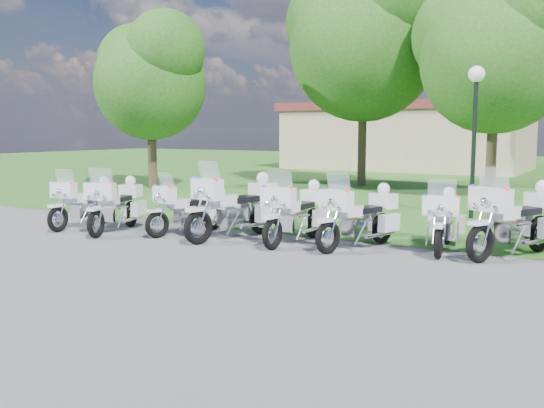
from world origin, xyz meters
The scene contains 15 objects.
ground centered at (0.00, 0.00, 0.00)m, with size 100.00×100.00×0.00m, color #59595E.
grass_lawn centered at (0.00, 27.00, 0.00)m, with size 100.00×48.00×0.01m, color #2A6B21.
motorcycle_0 centered at (-5.52, 1.43, 0.63)m, with size 0.83×2.23×1.50m.
motorcycle_1 centered at (-4.32, 1.32, 0.66)m, with size 1.20×2.28×1.57m.
motorcycle_2 centered at (-2.61, 1.99, 0.62)m, with size 1.10×2.14×1.47m.
motorcycle_3 centered at (-1.32, 2.03, 0.74)m, with size 1.26×2.59×1.77m.
motorcycle_4 centered at (0.09, 2.27, 0.67)m, with size 0.81×2.39×1.60m.
motorcycle_5 centered at (1.51, 2.41, 0.67)m, with size 1.22×2.30×1.59m.
motorcycle_6 centered at (3.06, 3.05, 0.63)m, with size 0.95×2.22×1.50m.
motorcycle_7 centered at (4.41, 3.17, 0.73)m, with size 1.54×2.43×1.75m.
lamp_post centered at (2.51, 7.87, 3.13)m, with size 0.44×0.44×4.14m.
tree_0 centered at (-11.07, 10.08, 4.75)m, with size 5.38×4.59×7.18m.
tree_1 centered at (-3.94, 15.51, 6.53)m, with size 7.40×6.31×9.86m.
tree_2 centered at (1.85, 13.44, 5.37)m, with size 6.09×5.20×8.12m.
building_west centered at (-6.00, 28.00, 2.07)m, with size 14.56×8.32×4.10m.
Camera 1 is at (6.28, -9.13, 2.42)m, focal length 40.00 mm.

